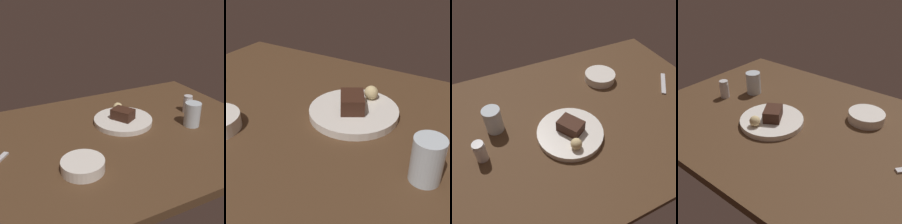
{
  "view_description": "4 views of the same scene",
  "coord_description": "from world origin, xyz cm",
  "views": [
    {
      "loc": [
        -46.58,
        -88.01,
        57.28
      ],
      "look_at": [
        2.43,
        8.69,
        8.37
      ],
      "focal_mm": 47.43,
      "sensor_mm": 36.0,
      "label": 1
    },
    {
      "loc": [
        39.24,
        -54.5,
        45.55
      ],
      "look_at": [
        5.5,
        1.8,
        6.52
      ],
      "focal_mm": 48.69,
      "sensor_mm": 36.0,
      "label": 2
    },
    {
      "loc": [
        32.48,
        55.9,
        68.22
      ],
      "look_at": [
        5.74,
        -0.05,
        7.24
      ],
      "focal_mm": 37.36,
      "sensor_mm": 36.0,
      "label": 3
    },
    {
      "loc": [
        -54.45,
        73.8,
        60.8
      ],
      "look_at": [
        3.59,
        0.82,
        6.0
      ],
      "focal_mm": 45.24,
      "sensor_mm": 36.0,
      "label": 4
    }
  ],
  "objects": [
    {
      "name": "dining_table",
      "position": [
        0.0,
        0.0,
        1.5
      ],
      "size": [
        120.0,
        84.0,
        3.0
      ],
      "primitive_type": "cube",
      "color": "#4C331E",
      "rests_on": "ground"
    },
    {
      "name": "water_glass",
      "position": [
        30.63,
        -6.76,
        7.85
      ],
      "size": [
        6.42,
        6.42,
        9.69
      ],
      "primitive_type": "cylinder",
      "color": "silver",
      "rests_on": "dining_table"
    },
    {
      "name": "bread_roll",
      "position": [
        8.4,
        14.97,
        6.99
      ],
      "size": [
        3.89,
        3.89,
        3.89
      ],
      "primitive_type": "sphere",
      "color": "#DBC184",
      "rests_on": "dessert_plate"
    },
    {
      "name": "chocolate_cake_slice",
      "position": [
        6.61,
        7.22,
        7.18
      ],
      "size": [
        9.56,
        10.41,
        4.27
      ],
      "primitive_type": "cube",
      "rotation": [
        0.0,
        0.0,
        2.1
      ],
      "color": "#381E14",
      "rests_on": "dessert_plate"
    },
    {
      "name": "side_bowl",
      "position": [
        -20.16,
        -16.08,
        4.83
      ],
      "size": [
        13.74,
        13.74,
        3.67
      ],
      "primitive_type": "cylinder",
      "color": "white",
      "rests_on": "dining_table"
    },
    {
      "name": "salt_shaker",
      "position": [
        37.63,
        4.3,
        6.82
      ],
      "size": [
        3.89,
        3.89,
        7.74
      ],
      "color": "silver",
      "rests_on": "dining_table"
    },
    {
      "name": "dessert_plate",
      "position": [
        6.96,
        7.58,
        4.02
      ],
      "size": [
        23.9,
        23.9,
        2.05
      ],
      "primitive_type": "cylinder",
      "color": "white",
      "rests_on": "dining_table"
    }
  ]
}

